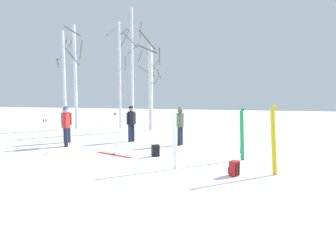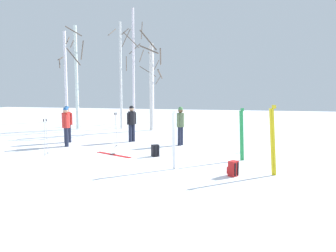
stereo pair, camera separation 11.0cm
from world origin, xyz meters
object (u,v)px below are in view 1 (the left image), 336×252
backpack_0 (234,169)px  birch_tree_4 (152,87)px  person_2 (66,124)px  ski_pair_planted_1 (274,141)px  birch_tree_3 (133,66)px  birch_tree_2 (120,73)px  ski_poles_0 (116,129)px  water_bottle_0 (241,150)px  birch_tree_0 (64,75)px  person_1 (67,122)px  backpack_1 (155,151)px  person_3 (180,123)px  ski_pair_planted_0 (174,140)px  birch_tree_1 (75,75)px  ski_pair_planted_2 (242,134)px  birch_tree_5 (151,84)px  ski_poles_1 (45,136)px  person_0 (131,121)px  ski_pair_lying_0 (114,155)px

backpack_0 → birch_tree_4: (-6.51, 14.38, 2.48)m
person_2 → ski_pair_planted_1: ski_pair_planted_1 is taller
person_2 → birch_tree_3: birch_tree_3 is taller
ski_pair_planted_1 → birch_tree_2: size_ratio=0.31×
birch_tree_4 → backpack_0: bearing=-65.6°
ski_poles_0 → water_bottle_0: 5.27m
birch_tree_2 → birch_tree_0: bearing=149.9°
person_1 → ski_poles_0: bearing=-15.5°
ski_poles_0 → birch_tree_0: birch_tree_0 is taller
backpack_1 → birch_tree_2: bearing=119.2°
person_3 → ski_pair_planted_1: ski_pair_planted_1 is taller
ski_pair_planted_1 → backpack_1: (-4.01, 1.80, -0.80)m
ski_pair_planted_0 → birch_tree_1: 12.38m
person_2 → birch_tree_2: (-0.12, 6.82, 2.51)m
ski_pair_planted_2 → birch_tree_2: bearing=133.7°
person_3 → backpack_1: bearing=-99.2°
birch_tree_5 → ski_pair_planted_1: bearing=-55.9°
birch_tree_3 → ski_poles_1: bearing=-89.5°
person_1 → person_2: 1.13m
ski_pair_planted_0 → ski_pair_planted_2: (2.03, 1.80, 0.00)m
person_0 → backpack_0: size_ratio=3.90×
ski_pair_planted_1 → water_bottle_0: size_ratio=8.14×
person_3 → birch_tree_1: birch_tree_1 is taller
birch_tree_4 → ski_poles_1: bearing=-92.0°
birch_tree_2 → ski_pair_planted_1: bearing=-49.2°
person_2 → ski_pair_planted_2: bearing=-8.5°
person_2 → water_bottle_0: size_ratio=6.87×
person_3 → birch_tree_5: size_ratio=0.29×
ski_poles_0 → birch_tree_1: birch_tree_1 is taller
backpack_0 → birch_tree_5: size_ratio=0.07×
person_2 → ski_pair_planted_0: 6.17m
ski_pair_planted_2 → ski_pair_lying_0: 4.81m
birch_tree_0 → birch_tree_2: size_ratio=1.04×
ski_pair_lying_0 → birch_tree_2: size_ratio=0.25×
backpack_0 → birch_tree_5: 11.34m
ski_poles_0 → ski_poles_1: (-1.90, -2.20, -0.06)m
ski_pair_lying_0 → ski_poles_0: size_ratio=1.13×
birch_tree_0 → birch_tree_4: size_ratio=1.32×
person_3 → ski_pair_planted_0: 4.41m
water_bottle_0 → birch_tree_3: (-7.22, 8.12, 3.91)m
ski_pair_planted_0 → ski_pair_lying_0: size_ratio=1.08×
birch_tree_0 → birch_tree_1: bearing=-52.4°
ski_pair_planted_0 → ski_poles_0: 4.51m
person_2 → water_bottle_0: 7.49m
ski_pair_lying_0 → backpack_0: 4.98m
ski_pair_planted_2 → birch_tree_3: (-7.25, 9.44, 3.12)m
birch_tree_0 → ski_pair_planted_2: bearing=-40.1°
water_bottle_0 → backpack_0: bearing=-92.6°
ski_poles_0 → birch_tree_2: birch_tree_2 is taller
person_0 → ski_pair_planted_0: ski_pair_planted_0 is taller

